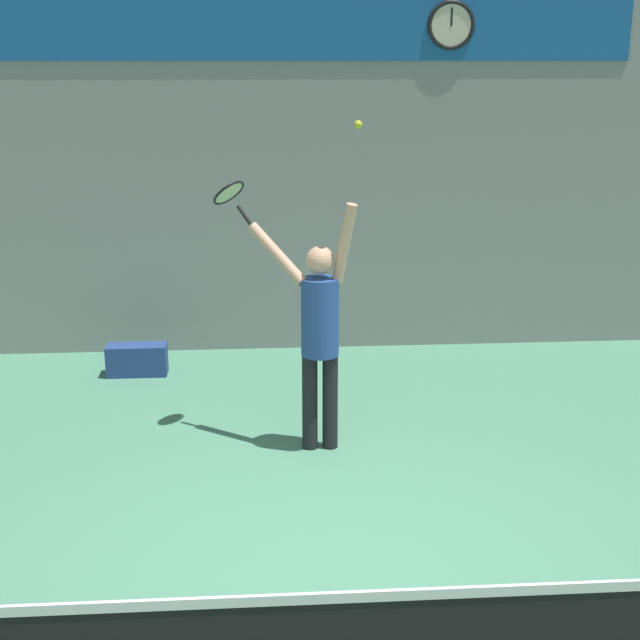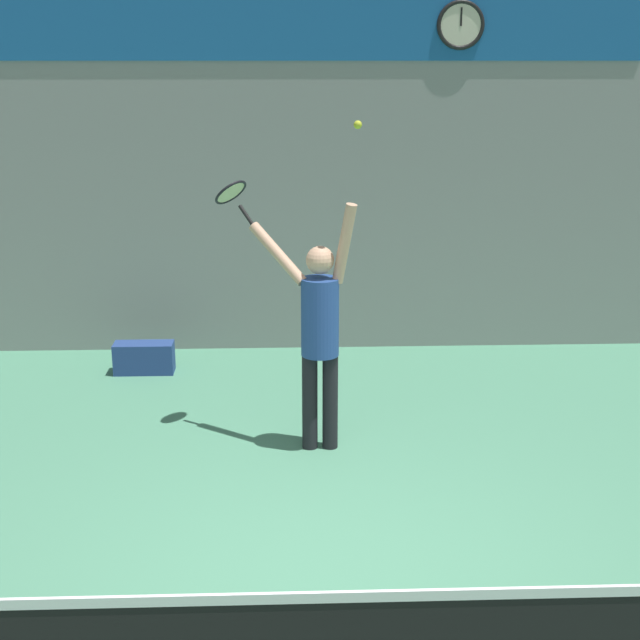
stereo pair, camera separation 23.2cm
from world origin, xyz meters
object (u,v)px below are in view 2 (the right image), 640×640
Objects in this scene: tennis_player at (319,326)px; scoreboard_clock at (461,25)px; tennis_ball at (358,125)px; equipment_bag at (144,358)px; tennis_racket at (232,194)px.

scoreboard_clock is at bearing 59.77° from tennis_player.
tennis_ball reaches higher than equipment_bag.
tennis_ball is 3.86m from equipment_bag.
tennis_player is at bearing -33.28° from tennis_racket.
tennis_player is 32.74× the size of tennis_ball.
tennis_player is at bearing 157.42° from tennis_ball.
tennis_racket is (-2.28, -2.23, -1.42)m from scoreboard_clock.
equipment_bag is (-3.34, -0.75, -3.35)m from scoreboard_clock.
scoreboard_clock is at bearing 65.50° from tennis_ball.
scoreboard_clock is at bearing 44.38° from tennis_racket.
equipment_bag is (-1.77, 1.95, -0.91)m from tennis_player.
scoreboard_clock is 7.85× the size of tennis_ball.
tennis_player is 1.32m from tennis_racket.
tennis_racket is 2.65m from equipment_bag.
scoreboard_clock is 4.79m from equipment_bag.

